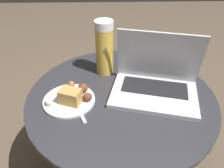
# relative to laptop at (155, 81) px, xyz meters

# --- Properties ---
(ground_plane) EXTENTS (6.00, 6.00, 0.00)m
(ground_plane) POSITION_rel_laptop_xyz_m (-0.13, -0.02, -0.54)
(ground_plane) COLOR brown
(table) EXTENTS (0.74, 0.74, 0.49)m
(table) POSITION_rel_laptop_xyz_m (-0.13, -0.02, -0.18)
(table) COLOR #515156
(table) RESTS_ON ground_plane
(napkin) EXTENTS (0.18, 0.15, 0.00)m
(napkin) POSITION_rel_laptop_xyz_m (-0.33, -0.05, -0.05)
(napkin) COLOR white
(napkin) RESTS_ON table
(laptop) EXTENTS (0.37, 0.29, 0.23)m
(laptop) POSITION_rel_laptop_xyz_m (0.00, 0.00, 0.00)
(laptop) COLOR silver
(laptop) RESTS_ON table
(beer_glass) EXTENTS (0.08, 0.08, 0.24)m
(beer_glass) POSITION_rel_laptop_xyz_m (-0.20, 0.15, 0.07)
(beer_glass) COLOR gold
(beer_glass) RESTS_ON table
(snack_plate) EXTENTS (0.20, 0.20, 0.06)m
(snack_plate) POSITION_rel_laptop_xyz_m (-0.32, -0.05, -0.03)
(snack_plate) COLOR silver
(snack_plate) RESTS_ON table
(fork) EXTENTS (0.09, 0.17, 0.01)m
(fork) POSITION_rel_laptop_xyz_m (-0.30, -0.07, -0.05)
(fork) COLOR silver
(fork) RESTS_ON table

